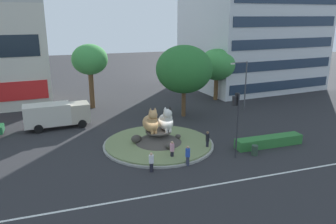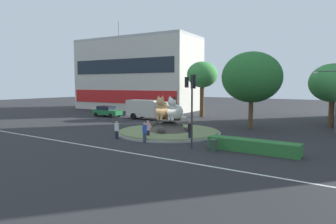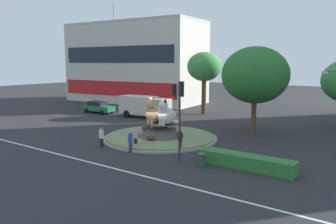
% 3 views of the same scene
% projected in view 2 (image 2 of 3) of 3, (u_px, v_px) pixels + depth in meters
% --- Properties ---
extents(ground_plane, '(160.00, 160.00, 0.00)m').
position_uv_depth(ground_plane, '(169.00, 133.00, 29.98)').
color(ground_plane, '#28282B').
extents(lane_centreline, '(112.00, 0.20, 0.01)m').
position_uv_depth(lane_centreline, '(106.00, 149.00, 22.83)').
color(lane_centreline, silver).
rests_on(lane_centreline, ground).
extents(roundabout_island, '(10.34, 10.34, 1.44)m').
position_uv_depth(roundabout_island, '(169.00, 129.00, 29.95)').
color(roundabout_island, gray).
rests_on(roundabout_island, ground).
extents(cat_statue_calico, '(1.62, 2.57, 2.38)m').
position_uv_depth(cat_statue_calico, '(163.00, 110.00, 30.12)').
color(cat_statue_calico, tan).
rests_on(cat_statue_calico, roundabout_island).
extents(cat_statue_white, '(1.44, 2.32, 2.38)m').
position_uv_depth(cat_statue_white, '(175.00, 111.00, 29.29)').
color(cat_statue_white, silver).
rests_on(cat_statue_white, roundabout_island).
extents(traffic_light_mast, '(0.71, 0.58, 5.64)m').
position_uv_depth(traffic_light_mast, '(192.00, 95.00, 22.68)').
color(traffic_light_mast, '#2D2D33').
rests_on(traffic_light_mast, ground).
extents(shophouse_block, '(24.65, 11.84, 17.22)m').
position_uv_depth(shophouse_block, '(137.00, 74.00, 58.72)').
color(shophouse_block, beige).
rests_on(shophouse_block, ground).
extents(clipped_hedge_strip, '(6.65, 1.20, 0.90)m').
position_uv_depth(clipped_hedge_strip, '(252.00, 146.00, 21.66)').
color(clipped_hedge_strip, '#2D7033').
rests_on(clipped_hedge_strip, ground).
extents(broadleaf_tree_behind_island, '(5.17, 5.17, 7.28)m').
position_uv_depth(broadleaf_tree_behind_island, '(333.00, 83.00, 33.99)').
color(broadleaf_tree_behind_island, brown).
rests_on(broadleaf_tree_behind_island, ground).
extents(second_tree_near_tower, '(4.55, 4.55, 8.29)m').
position_uv_depth(second_tree_near_tower, '(202.00, 75.00, 44.54)').
color(second_tree_near_tower, brown).
rests_on(second_tree_near_tower, ground).
extents(third_tree_left, '(6.59, 6.59, 8.49)m').
position_uv_depth(third_tree_left, '(252.00, 77.00, 32.96)').
color(third_tree_left, brown).
rests_on(third_tree_left, ground).
extents(streetlight_arm, '(2.32, 0.24, 6.26)m').
position_uv_depth(streetlight_arm, '(333.00, 97.00, 28.60)').
color(streetlight_arm, '#4C4C51').
rests_on(streetlight_arm, ground).
extents(pedestrian_black_shirt, '(0.34, 0.34, 1.76)m').
position_uv_depth(pedestrian_black_shirt, '(190.00, 131.00, 25.68)').
color(pedestrian_black_shirt, black).
rests_on(pedestrian_black_shirt, ground).
extents(pedestrian_blue_shirt, '(0.37, 0.37, 1.71)m').
position_uv_depth(pedestrian_blue_shirt, '(145.00, 132.00, 25.22)').
color(pedestrian_blue_shirt, '#33384C').
rests_on(pedestrian_blue_shirt, ground).
extents(pedestrian_white_shirt, '(0.39, 0.39, 1.61)m').
position_uv_depth(pedestrian_white_shirt, '(117.00, 130.00, 26.84)').
color(pedestrian_white_shirt, black).
rests_on(pedestrian_white_shirt, ground).
extents(pedestrian_pink_shirt, '(0.38, 0.38, 1.67)m').
position_uv_depth(pedestrian_pink_shirt, '(148.00, 129.00, 26.91)').
color(pedestrian_pink_shirt, black).
rests_on(pedestrian_pink_shirt, ground).
extents(sedan_on_far_lane, '(4.68, 2.02, 1.60)m').
position_uv_depth(sedan_on_far_lane, '(107.00, 111.00, 45.44)').
color(sedan_on_far_lane, '#1E6B38').
rests_on(sedan_on_far_lane, ground).
extents(delivery_box_truck, '(6.88, 2.89, 2.69)m').
position_uv_depth(delivery_box_truck, '(150.00, 109.00, 41.70)').
color(delivery_box_truck, '#B7AD99').
rests_on(delivery_box_truck, ground).
extents(litter_bin, '(0.56, 0.56, 0.90)m').
position_uv_depth(litter_bin, '(213.00, 146.00, 21.82)').
color(litter_bin, '#2D4233').
rests_on(litter_bin, ground).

